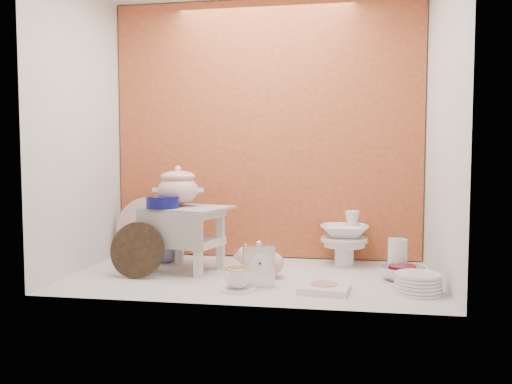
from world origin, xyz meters
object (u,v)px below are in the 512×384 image
soup_tureen (178,186)px  plush_pig (265,263)px  step_stool (188,239)px  mantel_clock (259,264)px  blue_white_vase (162,238)px  gold_rim_teacup (238,278)px  floral_platter (146,228)px  dinner_plate_stack (418,283)px  crystal_bowl (402,273)px  porcelain_tower (344,238)px

soup_tureen → plush_pig: size_ratio=1.03×
step_stool → soup_tureen: (-0.06, 0.04, 0.27)m
step_stool → mantel_clock: size_ratio=1.89×
blue_white_vase → gold_rim_teacup: bearing=-45.2°
floral_platter → blue_white_vase: 0.15m
mantel_clock → dinner_plate_stack: (0.70, -0.00, -0.06)m
mantel_clock → blue_white_vase: bearing=126.1°
soup_tureen → crystal_bowl: soup_tureen is taller
mantel_clock → gold_rim_teacup: (-0.08, -0.08, -0.05)m
floral_platter → soup_tureen: bearing=-41.2°
blue_white_vase → porcelain_tower: (1.03, 0.05, 0.02)m
step_stool → porcelain_tower: 0.85m
gold_rim_teacup → porcelain_tower: 0.78m
blue_white_vase → porcelain_tower: porcelain_tower is taller
floral_platter → dinner_plate_stack: (1.46, -0.55, -0.13)m
step_stool → dinner_plate_stack: step_stool is taller
soup_tureen → porcelain_tower: 0.94m
floral_platter → plush_pig: (0.76, -0.37, -0.10)m
floral_platter → blue_white_vase: size_ratio=1.38×
soup_tureen → blue_white_vase: bearing=132.7°
plush_pig → floral_platter: bearing=176.6°
step_stool → porcelain_tower: bearing=34.8°
plush_pig → crystal_bowl: 0.67m
step_stool → crystal_bowl: size_ratio=1.83×
floral_platter → plush_pig: 0.85m
gold_rim_teacup → dinner_plate_stack: gold_rim_teacup is taller
step_stool → floral_platter: bearing=157.9°
plush_pig → porcelain_tower: porcelain_tower is taller
crystal_bowl → step_stool: bearing=177.6°
gold_rim_teacup → dinner_plate_stack: size_ratio=0.56×
step_stool → plush_pig: 0.44m
porcelain_tower → soup_tureen: bearing=-165.8°
gold_rim_teacup → dinner_plate_stack: (0.78, 0.08, -0.01)m
dinner_plate_stack → porcelain_tower: (-0.31, 0.53, 0.11)m
gold_rim_teacup → soup_tureen: bearing=135.7°
floral_platter → plush_pig: size_ratio=1.45×
soup_tureen → mantel_clock: (0.48, -0.31, -0.34)m
mantel_clock → porcelain_tower: bearing=36.3°
blue_white_vase → gold_rim_teacup: (0.55, -0.56, -0.07)m
blue_white_vase → porcelain_tower: size_ratio=0.86×
gold_rim_teacup → plush_pig: bearing=72.8°
floral_platter → blue_white_vase: (0.12, -0.07, -0.05)m
blue_white_vase → mantel_clock: bearing=-36.8°
mantel_clock → plush_pig: bearing=72.8°
dinner_plate_stack → gold_rim_teacup: bearing=-174.3°
soup_tureen → porcelain_tower: soup_tureen is taller
gold_rim_teacup → crystal_bowl: (0.75, 0.31, -0.02)m
blue_white_vase → mantel_clock: (0.64, -0.47, -0.03)m
floral_platter → crystal_bowl: 1.46m
blue_white_vase → dinner_plate_stack: size_ratio=1.24×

